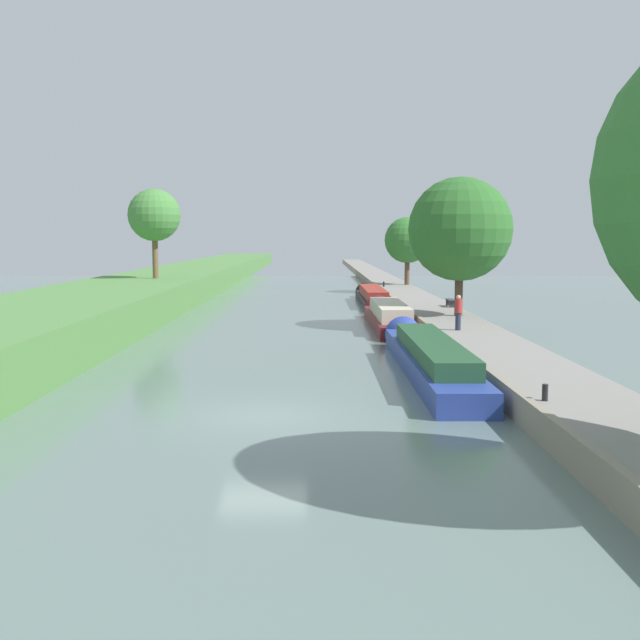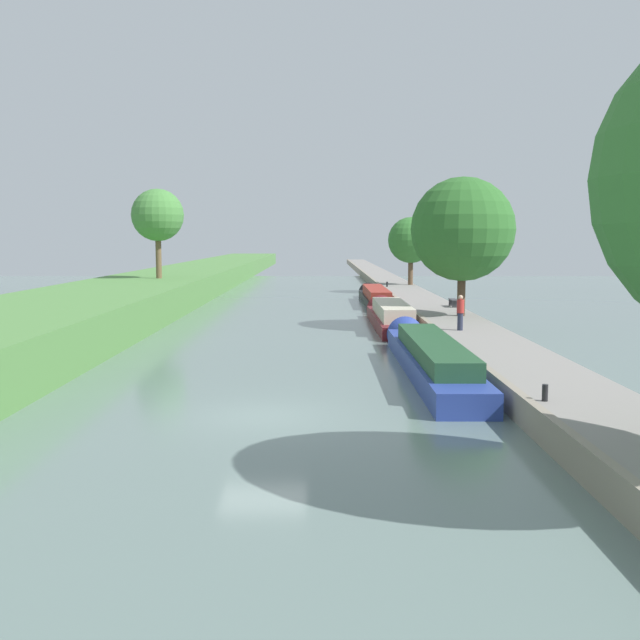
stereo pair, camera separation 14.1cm
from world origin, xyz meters
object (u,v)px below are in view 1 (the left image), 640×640
(mooring_bollard_near, at_px, (545,392))
(park_bench, at_px, (451,301))
(mooring_bollard_far, at_px, (384,284))
(narrowboat_maroon, at_px, (387,316))
(narrowboat_black, at_px, (372,296))
(narrowboat_blue, at_px, (427,356))
(person_walking, at_px, (458,312))

(mooring_bollard_near, xyz_separation_m, park_bench, (2.46, 27.38, 0.12))
(mooring_bollard_near, distance_m, mooring_bollard_far, 46.77)
(narrowboat_maroon, relative_size, mooring_bollard_far, 29.39)
(narrowboat_black, xyz_separation_m, park_bench, (4.10, -11.86, 0.62))
(narrowboat_black, bearing_deg, mooring_bollard_near, -87.61)
(narrowboat_black, relative_size, park_bench, 10.50)
(narrowboat_blue, xyz_separation_m, narrowboat_black, (0.15, 30.24, -0.06))
(narrowboat_black, relative_size, mooring_bollard_far, 35.02)
(mooring_bollard_far, bearing_deg, person_walking, -88.90)
(narrowboat_maroon, height_order, mooring_bollard_far, narrowboat_maroon)
(narrowboat_blue, height_order, mooring_bollard_near, narrowboat_blue)
(narrowboat_black, bearing_deg, park_bench, -70.95)
(mooring_bollard_near, bearing_deg, narrowboat_maroon, 94.49)
(narrowboat_blue, relative_size, person_walking, 9.62)
(narrowboat_blue, distance_m, park_bench, 18.86)
(narrowboat_maroon, bearing_deg, mooring_bollard_near, -85.51)
(narrowboat_maroon, bearing_deg, mooring_bollard_far, 85.30)
(person_walking, xyz_separation_m, mooring_bollard_far, (-0.61, 31.48, -0.65))
(narrowboat_maroon, height_order, person_walking, person_walking)
(narrowboat_maroon, xyz_separation_m, narrowboat_black, (0.24, 15.32, -0.06))
(narrowboat_blue, distance_m, person_walking, 6.80)
(narrowboat_black, bearing_deg, narrowboat_maroon, -90.90)
(narrowboat_blue, relative_size, narrowboat_maroon, 1.21)
(narrowboat_black, distance_m, park_bench, 12.57)
(narrowboat_blue, bearing_deg, narrowboat_black, 89.72)
(mooring_bollard_far, bearing_deg, narrowboat_maroon, -94.70)
(narrowboat_maroon, bearing_deg, person_walking, -73.95)
(narrowboat_maroon, distance_m, park_bench, 5.58)
(narrowboat_maroon, xyz_separation_m, park_bench, (4.34, 3.46, 0.56))
(person_walking, relative_size, mooring_bollard_near, 3.69)
(person_walking, bearing_deg, mooring_bollard_near, -92.27)
(park_bench, bearing_deg, mooring_bollard_far, 97.23)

